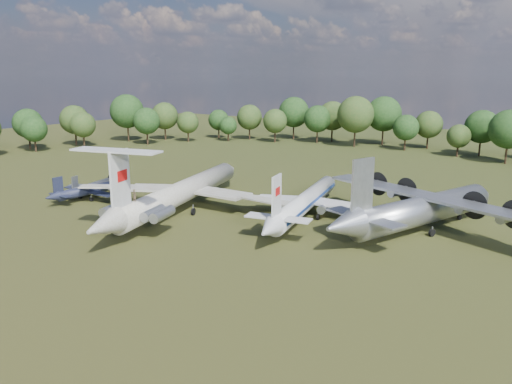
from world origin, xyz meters
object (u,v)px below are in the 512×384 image
Objects in this scene: tu104_jet at (305,205)px; small_prop_west at (87,193)px; person_on_il62 at (134,195)px; an12_transport at (423,214)px; small_prop_northwest at (92,188)px; il62_airliner at (182,196)px.

small_prop_west is (-37.08, -13.34, -0.69)m from tu104_jet.
an12_transport is at bearing -146.10° from person_on_il62.
person_on_il62 is (25.77, -11.68, 4.68)m from small_prop_northwest.
small_prop_west is (-18.87, -4.75, -1.19)m from il62_airliner.
tu104_jet is at bearing -128.39° from person_on_il62.
tu104_jet is (18.21, 8.59, -0.50)m from il62_airliner.
il62_airliner is 2.91× the size of small_prop_west.
an12_transport is 2.67× the size of small_prop_northwest.
il62_airliner reaches higher than tu104_jet.
tu104_jet is 17.48m from an12_transport.
an12_transport is 56.78m from small_prop_west.
small_prop_west is (-54.16, -17.00, -1.30)m from an12_transport.
small_prop_northwest is at bearing -180.00° from tu104_jet.
il62_airliner is 1.29× the size of an12_transport.
an12_transport reaches higher than small_prop_northwest.
small_prop_west reaches higher than small_prop_northwest.
an12_transport is at bearing 2.42° from il62_airliner.
tu104_jet is 23.06× the size of person_on_il62.
tu104_jet is 2.68× the size of small_prop_northwest.
person_on_il62 is at bearing -137.36° from tu104_jet.
il62_airliner is at bearing -12.67° from small_prop_northwest.
il62_airliner is 37.36m from an12_transport.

